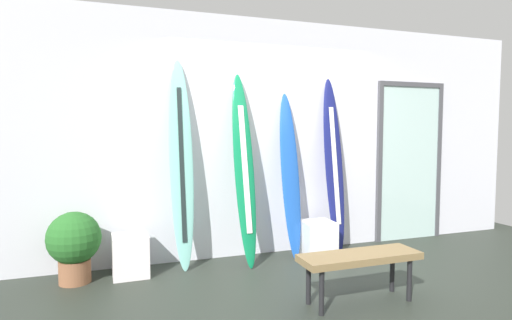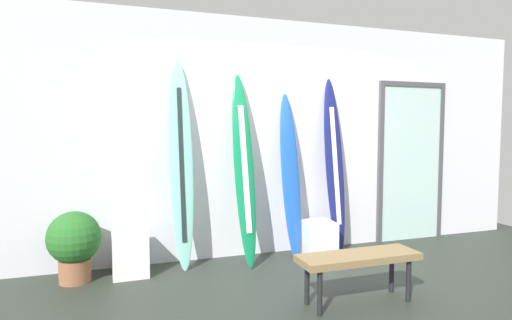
# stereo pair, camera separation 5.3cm
# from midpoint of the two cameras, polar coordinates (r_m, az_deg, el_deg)

# --- Properties ---
(ground) EXTENTS (8.00, 8.00, 0.04)m
(ground) POSITION_cam_midpoint_polar(r_m,az_deg,el_deg) (4.25, 8.23, -16.83)
(ground) COLOR #2C322B
(wall_back) EXTENTS (7.20, 0.20, 2.80)m
(wall_back) POSITION_cam_midpoint_polar(r_m,az_deg,el_deg) (5.15, 1.66, 3.06)
(wall_back) COLOR silver
(wall_back) RESTS_ON ground
(surfboard_seafoam) EXTENTS (0.26, 0.37, 2.26)m
(surfboard_seafoam) POSITION_cam_midpoint_polar(r_m,az_deg,el_deg) (4.58, -10.41, -0.55)
(surfboard_seafoam) COLOR #7BC7BB
(surfboard_seafoam) RESTS_ON ground
(surfboard_emerald) EXTENTS (0.24, 0.53, 2.13)m
(surfboard_emerald) POSITION_cam_midpoint_polar(r_m,az_deg,el_deg) (4.65, -1.94, -1.34)
(surfboard_emerald) COLOR #0F7847
(surfboard_emerald) RESTS_ON ground
(surfboard_cobalt) EXTENTS (0.24, 0.40, 1.93)m
(surfboard_cobalt) POSITION_cam_midpoint_polar(r_m,az_deg,el_deg) (4.92, 4.37, -2.27)
(surfboard_cobalt) COLOR #1C52B4
(surfboard_cobalt) RESTS_ON ground
(surfboard_navy) EXTENTS (0.26, 0.37, 2.13)m
(surfboard_navy) POSITION_cam_midpoint_polar(r_m,az_deg,el_deg) (5.19, 10.24, -0.92)
(surfboard_navy) COLOR navy
(surfboard_navy) RESTS_ON ground
(display_block_left) EXTENTS (0.36, 0.36, 0.43)m
(display_block_left) POSITION_cam_midpoint_polar(r_m,az_deg,el_deg) (4.60, -17.00, -12.26)
(display_block_left) COLOR white
(display_block_left) RESTS_ON ground
(display_block_center) EXTENTS (0.37, 0.37, 0.43)m
(display_block_center) POSITION_cam_midpoint_polar(r_m,az_deg,el_deg) (5.06, 8.05, -10.60)
(display_block_center) COLOR white
(display_block_center) RESTS_ON ground
(glass_door) EXTENTS (1.04, 0.06, 2.13)m
(glass_door) POSITION_cam_midpoint_polar(r_m,az_deg,el_deg) (6.08, 19.86, 0.13)
(glass_door) COLOR silver
(glass_door) RESTS_ON ground
(potted_plant) EXTENTS (0.51, 0.51, 0.70)m
(potted_plant) POSITION_cam_midpoint_polar(r_m,az_deg,el_deg) (4.54, -23.77, -10.19)
(potted_plant) COLOR brown
(potted_plant) RESTS_ON ground
(bench) EXTENTS (1.08, 0.34, 0.43)m
(bench) POSITION_cam_midpoint_polar(r_m,az_deg,el_deg) (3.82, 13.50, -13.01)
(bench) COLOR olive
(bench) RESTS_ON ground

